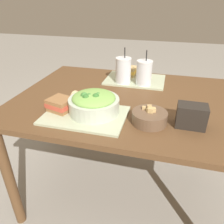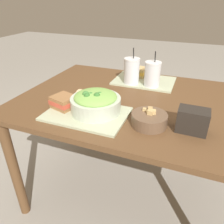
{
  "view_description": "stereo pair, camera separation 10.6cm",
  "coord_description": "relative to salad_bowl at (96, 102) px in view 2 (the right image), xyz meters",
  "views": [
    {
      "loc": [
        0.2,
        -1.19,
        1.34
      ],
      "look_at": [
        -0.04,
        -0.28,
        0.82
      ],
      "focal_mm": 35.0,
      "sensor_mm": 36.0,
      "label": 1
    },
    {
      "loc": [
        0.3,
        -1.15,
        1.34
      ],
      "look_at": [
        -0.04,
        -0.28,
        0.82
      ],
      "focal_mm": 35.0,
      "sensor_mm": 36.0,
      "label": 2
    }
  ],
  "objects": [
    {
      "name": "salad_bowl",
      "position": [
        0.0,
        0.0,
        0.0
      ],
      "size": [
        0.26,
        0.26,
        0.12
      ],
      "color": "beige",
      "rests_on": "tray_near"
    },
    {
      "name": "drink_cup_dark",
      "position": [
        0.05,
        0.46,
        0.03
      ],
      "size": [
        0.11,
        0.11,
        0.24
      ],
      "color": "silver",
      "rests_on": "tray_far"
    },
    {
      "name": "soup_bowl",
      "position": [
        0.29,
        -0.01,
        -0.03
      ],
      "size": [
        0.17,
        0.17,
        0.08
      ],
      "color": "brown",
      "rests_on": "dining_table"
    },
    {
      "name": "baguette_far",
      "position": [
        0.13,
        0.65,
        -0.02
      ],
      "size": [
        0.11,
        0.07,
        0.06
      ],
      "rotation": [
        0.0,
        0.0,
        1.73
      ],
      "color": "#DBBC84",
      "rests_on": "tray_far"
    },
    {
      "name": "chip_bag",
      "position": [
        0.48,
        0.0,
        -0.01
      ],
      "size": [
        0.14,
        0.09,
        0.11
      ],
      "rotation": [
        0.0,
        0.0,
        -0.01
      ],
      "color": "#28231E",
      "rests_on": "dining_table"
    },
    {
      "name": "drink_cup_red",
      "position": [
        0.19,
        0.46,
        0.02
      ],
      "size": [
        0.11,
        0.11,
        0.23
      ],
      "color": "silver",
      "rests_on": "tray_far"
    },
    {
      "name": "baguette_near",
      "position": [
        -0.1,
        0.07,
        -0.02
      ],
      "size": [
        0.14,
        0.11,
        0.06
      ],
      "rotation": [
        0.0,
        0.0,
        1.06
      ],
      "color": "#DBBC84",
      "rests_on": "tray_near"
    },
    {
      "name": "sandwich_near",
      "position": [
        -0.18,
        -0.02,
        -0.02
      ],
      "size": [
        0.15,
        0.14,
        0.06
      ],
      "rotation": [
        0.0,
        0.0,
        -0.28
      ],
      "color": "olive",
      "rests_on": "tray_near"
    },
    {
      "name": "dining_table",
      "position": [
        0.15,
        0.24,
        -0.16
      ],
      "size": [
        1.38,
        0.99,
        0.78
      ],
      "color": "brown",
      "rests_on": "ground_plane"
    },
    {
      "name": "ground_plane",
      "position": [
        0.15,
        0.24,
        -0.84
      ],
      "size": [
        12.0,
        12.0,
        0.0
      ],
      "primitive_type": "plane",
      "color": "gray"
    },
    {
      "name": "tray_near",
      "position": [
        -0.04,
        -0.04,
        -0.06
      ],
      "size": [
        0.42,
        0.29,
        0.01
      ],
      "color": "#B2BC99",
      "rests_on": "dining_table"
    },
    {
      "name": "tray_far",
      "position": [
        0.12,
        0.54,
        -0.06
      ],
      "size": [
        0.42,
        0.29,
        0.01
      ],
      "color": "#B2BC99",
      "rests_on": "dining_table"
    },
    {
      "name": "sandwich_far",
      "position": [
        0.06,
        0.62,
        -0.02
      ],
      "size": [
        0.13,
        0.12,
        0.06
      ],
      "rotation": [
        0.0,
        0.0,
        -0.13
      ],
      "color": "tan",
      "rests_on": "tray_far"
    }
  ]
}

